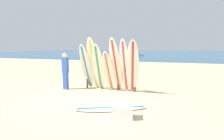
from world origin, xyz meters
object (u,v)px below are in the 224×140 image
at_px(surfboard_leaning_center_left, 99,68).
at_px(small_boat_offshore, 138,54).
at_px(surfboard_rack, 110,75).
at_px(surfboard_leaning_center_right, 116,65).
at_px(surfboard_leaning_far_left, 86,67).
at_px(surfboard_leaning_left, 94,64).
at_px(surfboard_leaning_right, 125,66).
at_px(cooler_box, 123,112).
at_px(beachgoer_standing, 65,70).
at_px(surfboard_lying_on_sand, 111,108).
at_px(surfboard_leaning_far_right, 133,67).
at_px(surfboard_leaning_center, 109,71).

xyz_separation_m(surfboard_leaning_center_left, small_boat_offshore, (-4.38, 34.64, -0.84)).
height_order(surfboard_rack, surfboard_leaning_center_right, surfboard_leaning_center_right).
bearing_deg(surfboard_leaning_far_left, surfboard_rack, 15.40).
height_order(surfboard_leaning_left, surfboard_leaning_right, surfboard_leaning_left).
bearing_deg(surfboard_leaning_center_right, cooler_box, -68.96).
distance_m(beachgoer_standing, cooler_box, 4.38).
relative_size(surfboard_leaning_center_left, surfboard_lying_on_sand, 0.91).
xyz_separation_m(surfboard_leaning_right, surfboard_leaning_far_right, (0.36, -0.07, -0.02)).
distance_m(surfboard_leaning_far_left, surfboard_leaning_left, 0.42).
bearing_deg(surfboard_leaning_center, surfboard_lying_on_sand, -69.11).
distance_m(surfboard_leaning_left, surfboard_leaning_right, 1.49).
relative_size(small_boat_offshore, cooler_box, 4.82).
relative_size(surfboard_leaning_center_right, cooler_box, 4.07).
xyz_separation_m(surfboard_lying_on_sand, beachgoer_standing, (-2.97, 1.96, 0.93)).
xyz_separation_m(surfboard_leaning_far_right, cooler_box, (0.29, -2.71, -1.00)).
relative_size(surfboard_leaning_left, surfboard_leaning_right, 1.04).
distance_m(surfboard_rack, surfboard_leaning_center, 0.37).
distance_m(surfboard_lying_on_sand, small_boat_offshore, 37.25).
bearing_deg(surfboard_leaning_left, surfboard_leaning_center, -0.34).
relative_size(surfboard_leaning_right, beachgoer_standing, 1.37).
bearing_deg(surfboard_leaning_far_left, beachgoer_standing, -164.14).
distance_m(surfboard_leaning_center_left, surfboard_leaning_right, 1.23).
bearing_deg(beachgoer_standing, surfboard_leaning_right, 5.52).
relative_size(surfboard_leaning_center, surfboard_lying_on_sand, 0.78).
distance_m(surfboard_rack, surfboard_leaning_far_left, 1.19).
bearing_deg(cooler_box, beachgoer_standing, 134.16).
bearing_deg(beachgoer_standing, surfboard_rack, 15.62).
xyz_separation_m(surfboard_leaning_center, small_boat_offshore, (-4.85, 34.56, -0.68)).
height_order(surfboard_leaning_far_left, surfboard_leaning_center, surfboard_leaning_far_left).
bearing_deg(small_boat_offshore, surfboard_leaning_far_right, -80.22).
bearing_deg(surfboard_leaning_left, surfboard_rack, 22.47).
height_order(surfboard_lying_on_sand, beachgoer_standing, beachgoer_standing).
bearing_deg(surfboard_leaning_center, surfboard_leaning_center_left, -169.73).
height_order(surfboard_leaning_center, small_boat_offshore, surfboard_leaning_center).
xyz_separation_m(surfboard_lying_on_sand, cooler_box, (0.55, -0.53, 0.14)).
height_order(small_boat_offshore, cooler_box, small_boat_offshore).
distance_m(surfboard_leaning_left, small_boat_offshore, 34.81).
bearing_deg(surfboard_rack, surfboard_leaning_center_left, -138.56).
bearing_deg(beachgoer_standing, surfboard_leaning_center_right, 4.37).
bearing_deg(surfboard_leaning_far_right, surfboard_leaning_far_left, 178.19).
bearing_deg(beachgoer_standing, surfboard_leaning_far_right, 3.67).
bearing_deg(surfboard_leaning_right, surfboard_lying_on_sand, -87.42).
height_order(surfboard_leaning_right, cooler_box, surfboard_leaning_right).
relative_size(surfboard_rack, surfboard_leaning_center_right, 1.03).
relative_size(beachgoer_standing, small_boat_offshore, 0.60).
distance_m(surfboard_rack, cooler_box, 3.44).
bearing_deg(surfboard_leaning_far_right, cooler_box, -83.96).
xyz_separation_m(surfboard_leaning_far_left, cooler_box, (2.54, -2.78, -0.91)).
height_order(surfboard_rack, surfboard_leaning_center, surfboard_leaning_center).
xyz_separation_m(surfboard_leaning_right, small_boat_offshore, (-5.61, 34.57, -0.94)).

